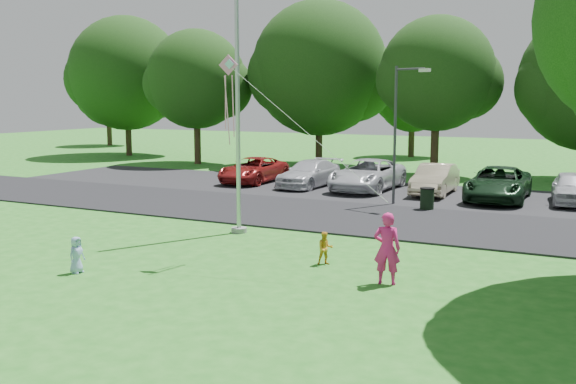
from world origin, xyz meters
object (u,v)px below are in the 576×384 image
at_px(child_blue, 76,255).
at_px(kite, 232,85).
at_px(street_lamp, 400,123).
at_px(woman, 387,248).
at_px(child_yellow, 325,248).
at_px(trash_can, 427,199).
at_px(flagpole, 238,102).

height_order(child_blue, kite, kite).
relative_size(street_lamp, kite, 1.17).
bearing_deg(woman, street_lamp, -85.50).
bearing_deg(woman, child_yellow, -37.45).
height_order(trash_can, kite, kite).
bearing_deg(child_yellow, kite, 159.79).
bearing_deg(street_lamp, trash_can, -4.96).
distance_m(trash_can, woman, 10.34).
height_order(street_lamp, child_blue, street_lamp).
xyz_separation_m(woman, child_yellow, (-1.97, 0.98, -0.42)).
bearing_deg(trash_can, child_blue, -113.40).
relative_size(street_lamp, woman, 3.27).
xyz_separation_m(street_lamp, woman, (2.99, -10.77, -2.49)).
xyz_separation_m(flagpole, trash_can, (4.39, 6.75, -3.72)).
bearing_deg(flagpole, child_yellow, -31.25).
bearing_deg(street_lamp, child_yellow, -65.70).
distance_m(trash_can, child_yellow, 9.23).
height_order(flagpole, child_blue, flagpole).
bearing_deg(kite, flagpole, 111.57).
relative_size(flagpole, child_yellow, 11.53).
distance_m(child_blue, kite, 5.78).
height_order(child_yellow, kite, kite).
height_order(flagpole, child_yellow, flagpole).
height_order(woman, child_yellow, woman).
height_order(trash_can, child_yellow, trash_can).
bearing_deg(child_blue, trash_can, -21.94).
bearing_deg(child_yellow, street_lamp, 61.85).
relative_size(flagpole, street_lamp, 1.80).
relative_size(flagpole, kite, 2.10).
xyz_separation_m(child_yellow, kite, (-2.40, -0.59, 4.18)).
bearing_deg(child_blue, flagpole, -9.11).
relative_size(trash_can, child_yellow, 1.02).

